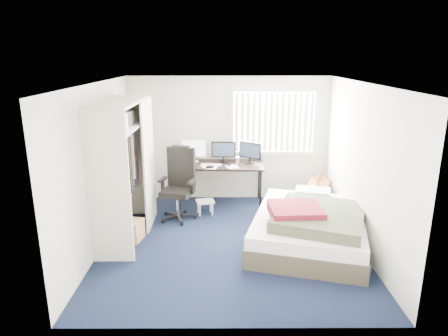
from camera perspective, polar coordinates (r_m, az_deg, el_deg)
name	(u,v)px	position (r m, az deg, el deg)	size (l,w,h in m)	color
ground	(230,242)	(6.51, 0.88, -10.52)	(4.20, 4.20, 0.00)	black
room_shell	(231,150)	(5.99, 0.94, 2.52)	(4.20, 4.20, 4.20)	silver
window_assembly	(274,122)	(8.04, 7.12, 6.49)	(1.72, 0.09, 1.32)	white
closet	(124,156)	(6.48, -14.07, 1.62)	(0.64, 1.84, 2.22)	beige
desk	(221,163)	(7.86, -0.48, 0.76)	(1.71, 0.85, 1.29)	black
office_chair	(179,191)	(7.31, -6.44, -3.29)	(0.76, 0.76, 1.32)	black
footstool	(205,204)	(7.52, -2.70, -5.10)	(0.37, 0.32, 0.26)	white
nightstand	(319,185)	(7.95, 13.42, -2.38)	(0.64, 0.86, 0.71)	brown
bed	(310,226)	(6.48, 12.16, -8.06)	(2.20, 2.59, 0.73)	#3E372C
pine_box	(128,230)	(6.71, -13.53, -8.58)	(0.44, 0.33, 0.33)	tan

